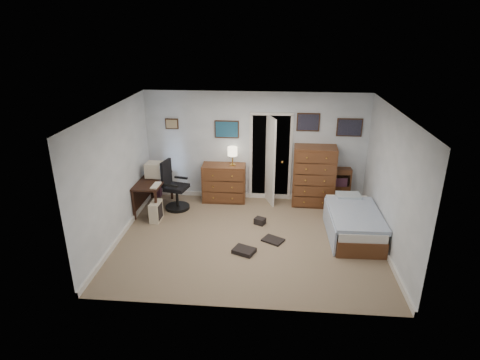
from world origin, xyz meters
name	(u,v)px	position (x,y,z in m)	size (l,w,h in m)	color
floor	(249,240)	(0.00, 0.00, -0.01)	(5.00, 4.00, 0.02)	#85715B
computer_desk	(149,186)	(-2.28, 1.18, 0.54)	(0.60, 1.23, 0.70)	black
crt_monitor	(155,170)	(-2.18, 1.32, 0.87)	(0.37, 0.35, 0.34)	beige
keyboard	(156,185)	(-2.02, 0.82, 0.71)	(0.14, 0.37, 0.02)	beige
pc_tower	(156,211)	(-2.00, 0.62, 0.21)	(0.20, 0.40, 0.42)	beige
office_chair	(174,190)	(-1.75, 1.24, 0.43)	(0.64, 0.64, 1.11)	black
media_stack	(157,180)	(-2.32, 1.86, 0.42)	(0.17, 0.17, 0.83)	maroon
low_dresser	(224,183)	(-0.70, 1.77, 0.44)	(0.98, 0.49, 0.87)	brown
table_lamp	(232,152)	(-0.50, 1.78, 1.19)	(0.22, 0.22, 0.43)	gold
doorway	(271,154)	(0.35, 2.27, 1.00)	(0.96, 1.12, 2.05)	black
tall_dresser	(314,176)	(1.33, 1.75, 0.68)	(0.93, 0.55, 1.36)	brown
headboard_bookcase	(330,185)	(1.72, 1.86, 0.44)	(0.93, 0.28, 0.83)	brown
bed	(353,222)	(1.99, 0.35, 0.27)	(0.98, 1.79, 0.58)	brown
wall_posters	(281,126)	(0.57, 1.98, 1.75)	(4.38, 0.04, 0.60)	#331E11
floor_clutter	(256,239)	(0.13, -0.06, 0.04)	(0.98, 1.46, 0.13)	black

